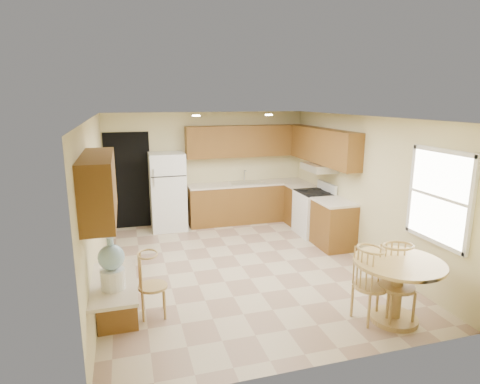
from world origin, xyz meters
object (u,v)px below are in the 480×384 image
object	(u,v)px
refrigerator	(168,191)
stove	(314,213)
dining_table	(397,282)
chair_table_b	(403,280)
water_crock	(112,266)
chair_table_a	(376,280)
chair_desk	(153,281)

from	to	relation	value
refrigerator	stove	xyz separation A→B (m)	(2.88, -1.22, -0.37)
dining_table	chair_table_b	size ratio (longest dim) A/B	1.11
dining_table	water_crock	bearing A→B (deg)	174.46
chair_table_a	water_crock	world-z (taller)	water_crock
dining_table	chair_desk	xyz separation A→B (m)	(-2.95, 0.92, -0.01)
chair_table_a	chair_desk	bearing A→B (deg)	-117.50
water_crock	chair_desk	bearing A→B (deg)	52.58
stove	chair_desk	xyz separation A→B (m)	(-3.47, -2.46, 0.06)
dining_table	chair_table_b	bearing A→B (deg)	-90.00
chair_table_a	chair_desk	xyz separation A→B (m)	(-2.66, 0.89, -0.07)
water_crock	chair_table_a	bearing A→B (deg)	-5.50
chair_desk	water_crock	size ratio (longest dim) A/B	1.48
refrigerator	water_crock	distance (m)	4.40
dining_table	refrigerator	bearing A→B (deg)	117.06
refrigerator	stove	distance (m)	3.14
chair_table_b	chair_desk	xyz separation A→B (m)	(-2.95, 1.01, -0.09)
chair_table_a	chair_desk	size ratio (longest dim) A/B	1.13
stove	chair_table_b	xyz separation A→B (m)	(-0.52, -3.48, 0.14)
chair_table_b	water_crock	distance (m)	3.45
chair_desk	water_crock	xyz separation A→B (m)	(-0.45, -0.59, 0.51)
stove	dining_table	world-z (taller)	stove
chair_table_b	water_crock	world-z (taller)	water_crock
refrigerator	chair_desk	distance (m)	3.74
chair_table_b	refrigerator	bearing A→B (deg)	-57.13
refrigerator	chair_table_a	bearing A→B (deg)	-65.74
refrigerator	dining_table	size ratio (longest dim) A/B	1.51
stove	dining_table	distance (m)	3.42
chair_table_a	stove	bearing A→B (deg)	157.28
water_crock	stove	bearing A→B (deg)	37.85
refrigerator	chair_desk	bearing A→B (deg)	-99.25
dining_table	chair_desk	bearing A→B (deg)	162.72
stove	dining_table	xyz separation A→B (m)	(-0.52, -3.38, 0.07)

